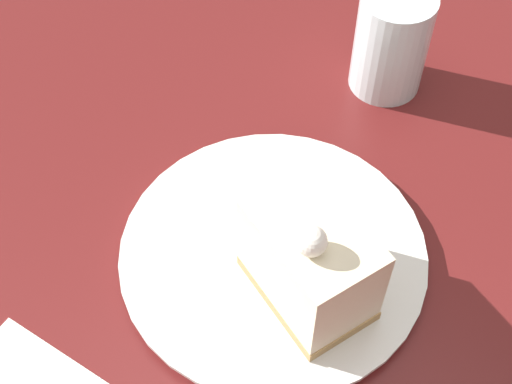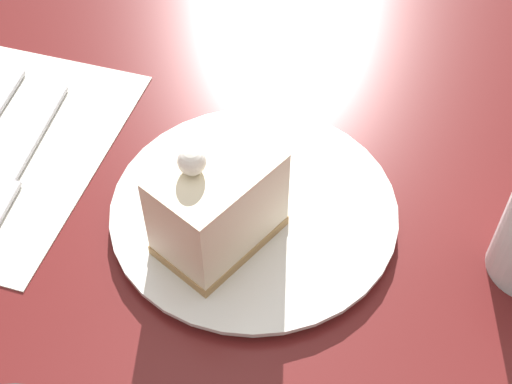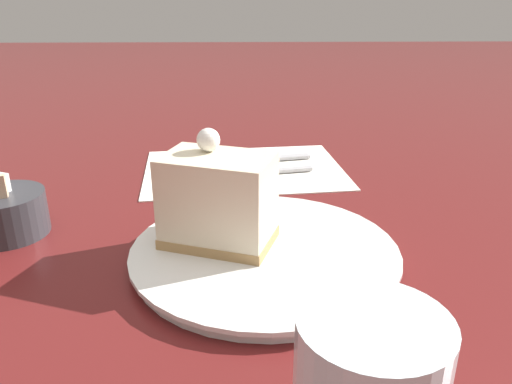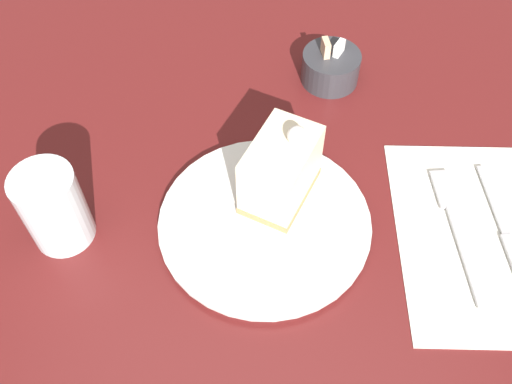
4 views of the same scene
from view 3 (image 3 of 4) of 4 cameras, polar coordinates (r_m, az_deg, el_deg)
name	(u,v)px [view 3 (image 3 of 4)]	position (r m, az deg, el deg)	size (l,w,h in m)	color
ground_plane	(234,278)	(0.42, -2.54, -9.80)	(4.00, 4.00, 0.00)	#5B1919
plate	(265,253)	(0.44, 0.99, -6.97)	(0.23, 0.23, 0.01)	silver
cake_slice	(218,199)	(0.43, -4.37, -0.86)	(0.09, 0.11, 0.10)	#AD8451
napkin	(244,169)	(0.66, -1.38, 2.65)	(0.21, 0.28, 0.00)	white
fork	(234,174)	(0.63, -2.57, 2.06)	(0.05, 0.17, 0.00)	#B2B2B7
knife	(255,159)	(0.69, -0.13, 3.75)	(0.05, 0.19, 0.00)	#B2B2B7
sugar_bowl	(5,213)	(0.54, -26.73, -2.18)	(0.08, 0.08, 0.06)	#333338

